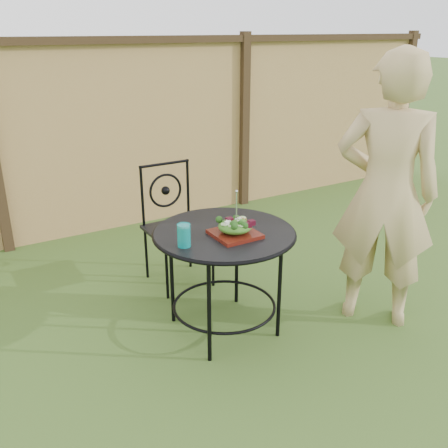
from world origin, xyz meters
name	(u,v)px	position (x,y,z in m)	size (l,w,h in m)	color
ground	(253,318)	(0.00, 0.00, 0.00)	(60.00, 60.00, 0.00)	#2C4616
fence	(132,134)	(0.00, 2.19, 0.95)	(8.00, 0.12, 1.90)	tan
patio_table	(224,251)	(-0.24, 0.00, 0.59)	(0.92, 0.92, 0.72)	black
patio_chair	(175,222)	(-0.20, 0.83, 0.50)	(0.46, 0.46, 0.95)	black
diner	(386,194)	(0.75, -0.40, 0.92)	(0.67, 0.44, 1.84)	tan
salad_plate	(235,234)	(-0.22, -0.10, 0.74)	(0.27, 0.27, 0.02)	#3F0A09
salad	(235,226)	(-0.22, -0.10, 0.79)	(0.21, 0.21, 0.08)	#235614
fork	(236,206)	(-0.21, -0.10, 0.92)	(0.01, 0.01, 0.18)	silver
drinking_glass	(184,235)	(-0.57, -0.08, 0.79)	(0.08, 0.08, 0.14)	#0C8B8A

